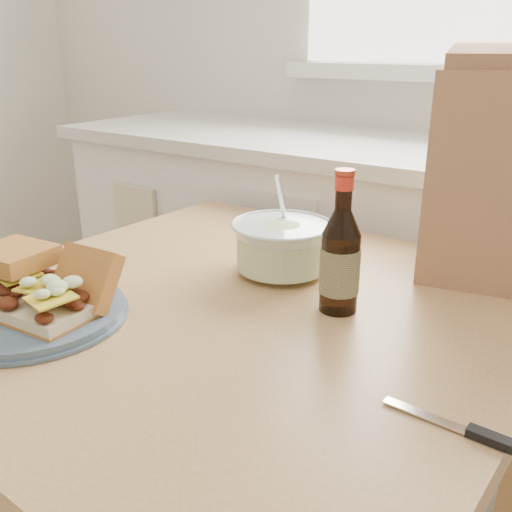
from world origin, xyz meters
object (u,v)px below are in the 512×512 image
Objects in this scene: dining_table at (234,361)px; beer_bottle at (340,260)px; plate at (32,314)px; coleslaw_bowl at (282,248)px.

beer_bottle is (0.16, 0.07, 0.20)m from dining_table.
plate is at bearing -130.72° from dining_table.
coleslaw_bowl is at bearing 60.71° from plate.
plate is 0.45m from coleslaw_bowl.
dining_table is 5.20× the size of coleslaw_bowl.
dining_table is at bearing 46.62° from plate.
plate reaches higher than dining_table.
beer_bottle reaches higher than plate.
beer_bottle reaches higher than coleslaw_bowl.
plate is 0.50m from beer_bottle.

